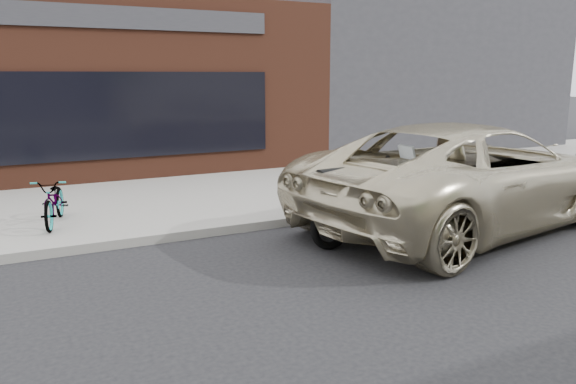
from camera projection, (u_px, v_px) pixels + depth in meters
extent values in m
plane|color=black|center=(360.00, 330.00, 5.89)|extent=(120.00, 120.00, 0.00)
cube|color=gray|center=(176.00, 197.00, 11.99)|extent=(44.00, 6.00, 0.15)
cube|color=#562A1B|center=(43.00, 88.00, 16.78)|extent=(14.00, 10.00, 4.50)
cube|color=black|center=(60.00, 117.00, 12.50)|extent=(10.00, 0.08, 2.00)
cube|color=#2B2B30|center=(52.00, 14.00, 12.05)|extent=(10.00, 0.08, 0.50)
cube|color=#2B2B30|center=(374.00, 65.00, 21.92)|extent=(10.00, 10.00, 6.00)
torus|color=black|center=(331.00, 226.00, 8.55)|extent=(0.75, 0.18, 0.74)
torus|color=black|center=(412.00, 213.00, 9.39)|extent=(0.75, 0.18, 0.74)
cube|color=#B7B7BC|center=(371.00, 214.00, 8.92)|extent=(0.63, 0.38, 0.42)
cube|color=black|center=(388.00, 184.00, 9.00)|extent=(0.58, 0.39, 0.29)
cube|color=black|center=(361.00, 189.00, 8.73)|extent=(0.63, 0.35, 0.13)
cube|color=black|center=(340.00, 197.00, 8.55)|extent=(0.35, 0.27, 0.15)
cube|color=black|center=(404.00, 174.00, 9.14)|extent=(0.22, 0.28, 0.24)
cube|color=silver|center=(408.00, 157.00, 9.12)|extent=(0.18, 0.34, 0.37)
cylinder|color=black|center=(400.00, 169.00, 9.08)|extent=(0.09, 0.77, 0.03)
cube|color=#B7B7BC|center=(333.00, 188.00, 8.45)|extent=(0.33, 0.35, 0.03)
cube|color=slate|center=(347.00, 209.00, 8.29)|extent=(0.48, 0.23, 0.44)
cylinder|color=black|center=(334.00, 178.00, 8.42)|extent=(0.55, 0.35, 0.31)
cylinder|color=#B7B7BC|center=(342.00, 219.00, 8.86)|extent=(0.62, 0.13, 0.21)
imported|color=#B9AE90|center=(469.00, 175.00, 9.74)|extent=(7.03, 4.16, 1.83)
imported|color=gray|center=(55.00, 201.00, 9.41)|extent=(0.89, 1.63, 0.81)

